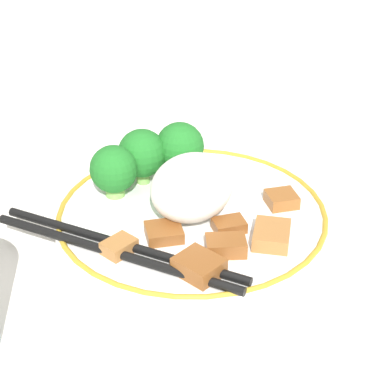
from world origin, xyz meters
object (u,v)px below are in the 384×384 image
at_px(plate, 192,218).
at_px(broccoli_back_right, 114,170).
at_px(broccoli_back_left, 180,147).
at_px(broccoli_back_center, 142,154).
at_px(chopsticks, 118,248).

height_order(plate, broccoli_back_right, broccoli_back_right).
distance_m(broccoli_back_left, broccoli_back_center, 0.04).
bearing_deg(plate, chopsticks, 152.73).
xyz_separation_m(broccoli_back_center, chopsticks, (-0.11, -0.02, -0.03)).
height_order(broccoli_back_center, broccoli_back_right, broccoli_back_center).
height_order(plate, chopsticks, chopsticks).
xyz_separation_m(broccoli_back_left, chopsticks, (-0.13, 0.01, -0.03)).
xyz_separation_m(broccoli_back_right, chopsticks, (-0.08, -0.04, -0.02)).
relative_size(broccoli_back_left, broccoli_back_right, 1.14).
height_order(plate, broccoli_back_left, broccoli_back_left).
bearing_deg(broccoli_back_center, broccoli_back_left, -56.49).
bearing_deg(broccoli_back_right, chopsticks, -155.57).
distance_m(broccoli_back_center, chopsticks, 0.12).
distance_m(plate, broccoli_back_center, 0.08).
height_order(broccoli_back_right, chopsticks, broccoli_back_right).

